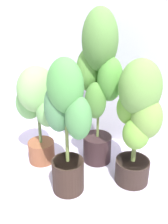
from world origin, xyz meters
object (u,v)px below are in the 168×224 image
at_px(potted_plant_center, 66,121).
at_px(potted_plant_back_center, 99,77).
at_px(potted_plant_back_left, 37,106).
at_px(potted_plant_back_right, 138,117).

height_order(potted_plant_center, potted_plant_back_center, potted_plant_back_center).
distance_m(potted_plant_center, potted_plant_back_center, 0.39).
distance_m(potted_plant_back_left, potted_plant_center, 0.37).
height_order(potted_plant_back_right, potted_plant_back_center, potted_plant_back_center).
relative_size(potted_plant_back_left, potted_plant_center, 0.85).
xyz_separation_m(potted_plant_back_right, potted_plant_back_left, (-0.66, -0.05, -0.03)).
xyz_separation_m(potted_plant_back_right, potted_plant_back_center, (-0.29, 0.12, 0.16)).
distance_m(potted_plant_back_right, potted_plant_back_center, 0.36).
height_order(potted_plant_back_left, potted_plant_back_center, potted_plant_back_center).
height_order(potted_plant_back_left, potted_plant_center, potted_plant_center).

